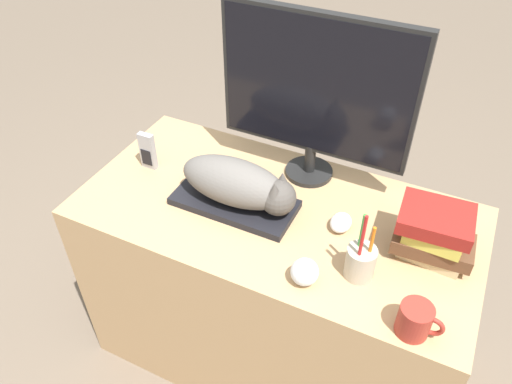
# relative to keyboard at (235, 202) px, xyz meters

# --- Properties ---
(desk) EXTENTS (1.23, 0.62, 0.75)m
(desk) POSITION_rel_keyboard_xyz_m (0.13, 0.04, -0.39)
(desk) COLOR tan
(desk) RESTS_ON ground_plane
(keyboard) EXTENTS (0.38, 0.17, 0.02)m
(keyboard) POSITION_rel_keyboard_xyz_m (0.00, 0.00, 0.00)
(keyboard) COLOR black
(keyboard) RESTS_ON desk
(cat) EXTENTS (0.37, 0.15, 0.14)m
(cat) POSITION_rel_keyboard_xyz_m (0.02, -0.00, 0.08)
(cat) COLOR #66605B
(cat) RESTS_ON keyboard
(monitor) EXTENTS (0.60, 0.16, 0.55)m
(monitor) POSITION_rel_keyboard_xyz_m (0.15, 0.25, 0.30)
(monitor) COLOR black
(monitor) RESTS_ON desk
(computer_mouse) EXTENTS (0.06, 0.08, 0.04)m
(computer_mouse) POSITION_rel_keyboard_xyz_m (0.33, 0.05, 0.01)
(computer_mouse) COLOR silver
(computer_mouse) RESTS_ON desk
(coffee_mug) EXTENTS (0.11, 0.08, 0.09)m
(coffee_mug) POSITION_rel_keyboard_xyz_m (0.60, -0.21, 0.03)
(coffee_mug) COLOR #9E2D23
(coffee_mug) RESTS_ON desk
(pen_cup) EXTENTS (0.08, 0.08, 0.23)m
(pen_cup) POSITION_rel_keyboard_xyz_m (0.43, -0.10, 0.04)
(pen_cup) COLOR #B2A893
(pen_cup) RESTS_ON desk
(baseball) EXTENTS (0.08, 0.08, 0.08)m
(baseball) POSITION_rel_keyboard_xyz_m (0.31, -0.19, 0.03)
(baseball) COLOR silver
(baseball) RESTS_ON desk
(phone) EXTENTS (0.05, 0.02, 0.13)m
(phone) POSITION_rel_keyboard_xyz_m (-0.35, 0.05, 0.05)
(phone) COLOR #99999E
(phone) RESTS_ON desk
(book_stack) EXTENTS (0.22, 0.17, 0.15)m
(book_stack) POSITION_rel_keyboard_xyz_m (0.58, 0.05, 0.07)
(book_stack) COLOR #C6B284
(book_stack) RESTS_ON desk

